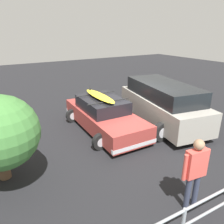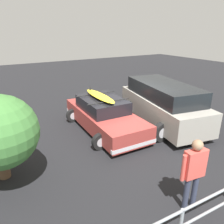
% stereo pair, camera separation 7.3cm
% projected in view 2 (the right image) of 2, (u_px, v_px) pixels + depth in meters
% --- Properties ---
extents(ground_plane, '(44.00, 44.00, 0.02)m').
position_uv_depth(ground_plane, '(128.00, 132.00, 8.88)').
color(ground_plane, black).
rests_on(ground_plane, ground).
extents(sedan_car, '(2.44, 4.54, 1.57)m').
position_uv_depth(sedan_car, '(104.00, 115.00, 8.93)').
color(sedan_car, '#9E3833').
rests_on(sedan_car, ground).
extents(suv_car, '(3.03, 5.05, 1.80)m').
position_uv_depth(suv_car, '(162.00, 103.00, 9.36)').
color(suv_car, '#9E998E').
rests_on(suv_car, ground).
extents(person_bystander, '(0.68, 0.27, 1.76)m').
position_uv_depth(person_bystander, '(194.00, 169.00, 4.73)').
color(person_bystander, '#33384C').
rests_on(person_bystander, ground).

